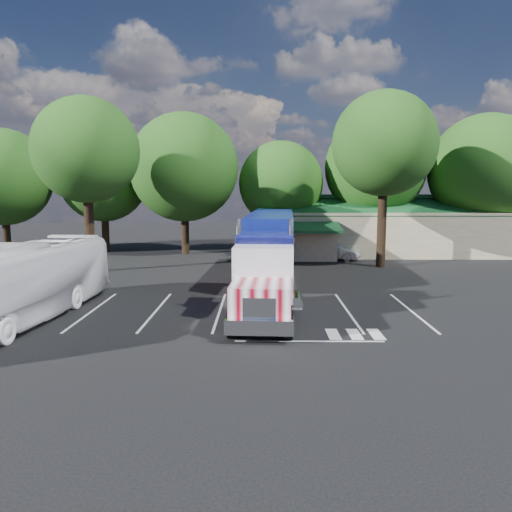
{
  "coord_description": "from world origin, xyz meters",
  "views": [
    {
      "loc": [
        2.01,
        -30.37,
        6.06
      ],
      "look_at": [
        1.77,
        -0.16,
        2.0
      ],
      "focal_mm": 35.0,
      "sensor_mm": 36.0,
      "label": 1
    }
  ],
  "objects_px": {
    "semi_truck": "(270,244)",
    "bicycle": "(257,262)",
    "tour_bus": "(20,282)",
    "silver_sedan": "(335,252)",
    "woman": "(252,293)"
  },
  "relations": [
    {
      "from": "woman",
      "to": "bicycle",
      "type": "xyz_separation_m",
      "value": [
        0.2,
        13.4,
        -0.38
      ]
    },
    {
      "from": "tour_bus",
      "to": "woman",
      "type": "bearing_deg",
      "value": 18.57
    },
    {
      "from": "tour_bus",
      "to": "silver_sedan",
      "type": "height_order",
      "value": "tour_bus"
    },
    {
      "from": "semi_truck",
      "to": "silver_sedan",
      "type": "xyz_separation_m",
      "value": [
        5.86,
        11.76,
        -1.94
      ]
    },
    {
      "from": "semi_truck",
      "to": "woman",
      "type": "distance_m",
      "value": 6.45
    },
    {
      "from": "semi_truck",
      "to": "tour_bus",
      "type": "relative_size",
      "value": 1.72
    },
    {
      "from": "tour_bus",
      "to": "silver_sedan",
      "type": "xyz_separation_m",
      "value": [
        17.48,
        20.36,
        -1.12
      ]
    },
    {
      "from": "tour_bus",
      "to": "silver_sedan",
      "type": "distance_m",
      "value": 26.85
    },
    {
      "from": "semi_truck",
      "to": "bicycle",
      "type": "distance_m",
      "value": 7.67
    },
    {
      "from": "tour_bus",
      "to": "silver_sedan",
      "type": "relative_size",
      "value": 3.06
    },
    {
      "from": "woman",
      "to": "silver_sedan",
      "type": "distance_m",
      "value": 19.15
    },
    {
      "from": "semi_truck",
      "to": "tour_bus",
      "type": "bearing_deg",
      "value": -140.36
    },
    {
      "from": "semi_truck",
      "to": "bicycle",
      "type": "xyz_separation_m",
      "value": [
        -0.84,
        7.3,
        -2.19
      ]
    },
    {
      "from": "semi_truck",
      "to": "silver_sedan",
      "type": "bearing_deg",
      "value": 66.67
    },
    {
      "from": "woman",
      "to": "silver_sedan",
      "type": "height_order",
      "value": "woman"
    }
  ]
}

